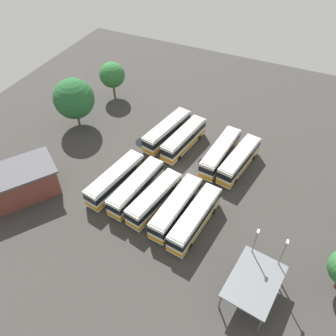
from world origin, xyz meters
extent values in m
plane|color=#383533|center=(0.00, 0.00, 0.00)|extent=(92.51, 92.51, 0.00)
cube|color=silver|center=(-8.23, -5.95, 1.89)|extent=(11.71, 3.96, 3.18)
cube|color=beige|center=(-8.23, -5.95, 3.55)|extent=(11.23, 3.70, 0.14)
cube|color=black|center=(-8.23, -5.95, 2.40)|extent=(11.77, 4.01, 1.02)
cube|color=orange|center=(-8.23, -5.95, 1.00)|extent=(11.77, 4.01, 0.64)
cube|color=black|center=(-2.52, -6.65, 2.50)|extent=(0.32, 2.10, 1.17)
cylinder|color=black|center=(-4.55, -5.21, 0.50)|extent=(1.03, 0.42, 1.00)
cylinder|color=black|center=(-4.84, -7.56, 0.50)|extent=(1.03, 0.42, 1.00)
cylinder|color=black|center=(-11.61, -4.34, 0.50)|extent=(1.03, 0.42, 1.00)
cylinder|color=black|center=(-11.90, -6.68, 0.50)|extent=(1.03, 0.42, 1.00)
cube|color=silver|center=(-7.52, -2.71, 1.89)|extent=(11.56, 3.76, 3.18)
cube|color=beige|center=(-7.52, -2.71, 3.55)|extent=(11.09, 3.51, 0.14)
cube|color=black|center=(-7.52, -2.71, 2.40)|extent=(11.62, 3.81, 1.02)
cube|color=orange|center=(-7.52, -2.71, 1.00)|extent=(11.62, 3.81, 0.64)
cube|color=black|center=(-1.87, -3.31, 2.50)|extent=(0.28, 2.10, 1.17)
cylinder|color=black|center=(-3.90, -1.90, 0.50)|extent=(1.03, 0.40, 1.00)
cylinder|color=black|center=(-4.15, -4.26, 0.50)|extent=(1.03, 0.40, 1.00)
cylinder|color=black|center=(-10.90, -1.16, 0.50)|extent=(1.03, 0.40, 1.00)
cylinder|color=black|center=(-11.15, -3.51, 0.50)|extent=(1.03, 0.40, 1.00)
cube|color=silver|center=(-7.34, 0.93, 1.89)|extent=(10.87, 4.56, 3.18)
cube|color=beige|center=(-7.34, 0.93, 3.55)|extent=(10.41, 4.28, 0.14)
cube|color=black|center=(-7.34, 0.93, 2.40)|extent=(10.93, 4.61, 1.02)
cube|color=orange|center=(-7.34, 0.93, 1.00)|extent=(10.93, 4.61, 0.64)
cube|color=black|center=(-2.14, -0.09, 2.50)|extent=(0.47, 2.08, 1.17)
cylinder|color=black|center=(-3.89, 1.46, 0.50)|extent=(1.04, 0.49, 1.00)
cylinder|color=black|center=(-4.35, -0.86, 0.50)|extent=(1.04, 0.49, 1.00)
cylinder|color=black|center=(-10.33, 2.72, 0.50)|extent=(1.04, 0.49, 1.00)
cylinder|color=black|center=(-10.78, 0.40, 0.50)|extent=(1.04, 0.49, 1.00)
cube|color=silver|center=(-6.47, 4.49, 1.89)|extent=(11.64, 4.06, 3.18)
cube|color=beige|center=(-6.47, 4.49, 3.55)|extent=(11.16, 3.79, 0.14)
cube|color=black|center=(-6.47, 4.49, 2.40)|extent=(11.71, 4.10, 1.02)
cube|color=orange|center=(-6.47, 4.49, 1.00)|extent=(11.71, 4.10, 0.64)
cube|color=black|center=(-0.81, 3.74, 2.50)|extent=(0.34, 2.10, 1.17)
cylinder|color=black|center=(-2.81, 5.20, 0.50)|extent=(1.03, 0.43, 1.00)
cylinder|color=black|center=(-3.12, 2.85, 0.50)|extent=(1.03, 0.43, 1.00)
cylinder|color=black|center=(-9.82, 6.13, 0.50)|extent=(1.03, 0.43, 1.00)
cylinder|color=black|center=(-10.13, 3.78, 0.50)|extent=(1.03, 0.43, 1.00)
cube|color=silver|center=(-6.36, 8.30, 1.89)|extent=(11.68, 4.48, 3.18)
cube|color=beige|center=(-6.36, 8.30, 3.55)|extent=(11.19, 4.20, 0.14)
cube|color=black|center=(-6.36, 8.30, 2.40)|extent=(11.74, 4.53, 1.02)
cube|color=orange|center=(-6.36, 8.30, 1.00)|extent=(11.74, 4.53, 0.64)
cube|color=black|center=(-0.73, 7.33, 2.50)|extent=(0.42, 2.09, 1.17)
cylinder|color=black|center=(-2.68, 8.86, 0.50)|extent=(1.04, 0.47, 1.00)
cylinder|color=black|center=(-3.08, 6.53, 0.50)|extent=(1.04, 0.47, 1.00)
cylinder|color=black|center=(-9.65, 10.07, 0.50)|extent=(1.04, 0.47, 1.00)
cylinder|color=black|center=(-10.05, 7.74, 0.50)|extent=(1.04, 0.47, 1.00)
cube|color=silver|center=(6.17, -8.14, 1.89)|extent=(11.24, 4.43, 3.18)
cube|color=beige|center=(6.17, -8.14, 3.55)|extent=(10.77, 4.15, 0.14)
cube|color=black|center=(6.17, -8.14, 2.40)|extent=(11.30, 4.48, 1.02)
cube|color=orange|center=(6.17, -8.14, 1.00)|extent=(11.30, 4.48, 0.64)
cube|color=black|center=(11.58, -9.09, 2.50)|extent=(0.42, 2.09, 1.17)
cylinder|color=black|center=(9.72, -7.56, 0.50)|extent=(1.04, 0.47, 1.00)
cylinder|color=black|center=(9.31, -9.89, 0.50)|extent=(1.04, 0.47, 1.00)
cylinder|color=black|center=(3.03, -6.38, 0.50)|extent=(1.04, 0.47, 1.00)
cylinder|color=black|center=(2.62, -8.72, 0.50)|extent=(1.04, 0.47, 1.00)
cube|color=silver|center=(6.62, -4.69, 1.89)|extent=(11.66, 3.70, 3.18)
cube|color=beige|center=(6.62, -4.69, 3.55)|extent=(11.18, 3.45, 0.14)
cube|color=black|center=(6.62, -4.69, 2.40)|extent=(11.72, 3.75, 1.02)
cube|color=orange|center=(6.62, -4.69, 1.00)|extent=(11.72, 3.75, 0.64)
cube|color=black|center=(12.33, -5.27, 2.50)|extent=(0.27, 2.11, 1.17)
cylinder|color=black|center=(10.27, -3.87, 0.50)|extent=(1.02, 0.40, 1.00)
cylinder|color=black|center=(10.04, -6.23, 0.50)|extent=(1.02, 0.40, 1.00)
cylinder|color=black|center=(3.20, -3.16, 0.50)|extent=(1.02, 0.40, 1.00)
cylinder|color=black|center=(2.97, -5.52, 0.50)|extent=(1.02, 0.40, 1.00)
cube|color=silver|center=(7.39, 2.42, 1.89)|extent=(11.31, 4.35, 3.18)
cube|color=beige|center=(7.39, 2.42, 3.55)|extent=(10.84, 4.07, 0.14)
cube|color=black|center=(7.39, 2.42, 2.40)|extent=(11.37, 4.40, 1.02)
cube|color=orange|center=(7.39, 2.42, 1.00)|extent=(11.37, 4.40, 0.64)
cube|color=black|center=(12.85, 1.51, 2.50)|extent=(0.41, 2.09, 1.17)
cylinder|color=black|center=(10.96, 3.03, 0.50)|extent=(1.04, 0.46, 1.00)
cylinder|color=black|center=(10.58, 0.69, 0.50)|extent=(1.04, 0.46, 1.00)
cylinder|color=black|center=(4.21, 4.15, 0.50)|extent=(1.04, 0.46, 1.00)
cylinder|color=black|center=(3.82, 1.81, 0.50)|extent=(1.04, 0.46, 1.00)
cube|color=silver|center=(8.25, 6.12, 1.89)|extent=(11.87, 4.78, 3.18)
cube|color=beige|center=(8.25, 6.12, 3.55)|extent=(11.38, 4.49, 0.14)
cube|color=black|center=(8.25, 6.12, 2.40)|extent=(11.94, 4.83, 1.02)
cube|color=orange|center=(8.25, 6.12, 1.00)|extent=(11.94, 4.83, 0.64)
cube|color=black|center=(13.94, 4.98, 2.50)|extent=(0.47, 2.08, 1.17)
cylinder|color=black|center=(12.00, 6.58, 0.50)|extent=(1.04, 0.49, 1.00)
cylinder|color=black|center=(11.54, 4.25, 0.50)|extent=(1.04, 0.49, 1.00)
cylinder|color=black|center=(4.95, 7.98, 0.50)|extent=(1.04, 0.49, 1.00)
cylinder|color=black|center=(4.49, 5.65, 0.50)|extent=(1.04, 0.49, 1.00)
cube|color=brown|center=(-13.83, 21.30, 2.27)|extent=(12.85, 11.64, 4.54)
cube|color=#4C4C51|center=(-13.83, 21.30, 4.72)|extent=(13.62, 12.34, 0.36)
cube|color=black|center=(-9.21, 18.06, 1.10)|extent=(1.08, 1.51, 2.20)
cube|color=slate|center=(-14.82, -16.02, 3.31)|extent=(8.57, 6.59, 0.20)
cylinder|color=#59595B|center=(-10.87, -14.06, 1.61)|extent=(0.20, 0.20, 3.21)
cylinder|color=#59595B|center=(-11.55, -18.98, 1.61)|extent=(0.20, 0.20, 3.21)
cylinder|color=#59595B|center=(-18.08, -13.06, 1.61)|extent=(0.20, 0.20, 3.21)
cylinder|color=#59595B|center=(-18.76, -17.98, 1.61)|extent=(0.20, 0.20, 3.21)
cylinder|color=slate|center=(-11.37, -18.05, 3.94)|extent=(0.16, 0.16, 7.87)
cube|color=silver|center=(-11.37, -18.05, 8.05)|extent=(0.56, 0.28, 0.20)
cylinder|color=slate|center=(-11.10, -14.70, 3.77)|extent=(0.16, 0.16, 7.55)
cube|color=silver|center=(-11.10, -14.70, 7.73)|extent=(0.56, 0.28, 0.20)
cylinder|color=brown|center=(16.75, 22.68, 1.43)|extent=(0.44, 0.44, 2.86)
sphere|color=#2D6B33|center=(16.75, 22.68, 5.11)|extent=(5.29, 5.29, 5.29)
cylinder|color=brown|center=(5.14, 23.70, 1.33)|extent=(0.44, 0.44, 2.66)
sphere|color=#235B2D|center=(5.14, 23.70, 5.88)|extent=(7.58, 7.58, 7.58)
cylinder|color=black|center=(0.22, 7.60, 0.00)|extent=(3.26, 3.26, 0.01)
cylinder|color=black|center=(5.20, -2.76, 0.00)|extent=(2.71, 2.71, 0.01)
cylinder|color=black|center=(5.53, 9.54, 0.00)|extent=(3.22, 3.22, 0.01)
camera|label=1|loc=(-36.90, -15.04, 41.05)|focal=36.76mm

